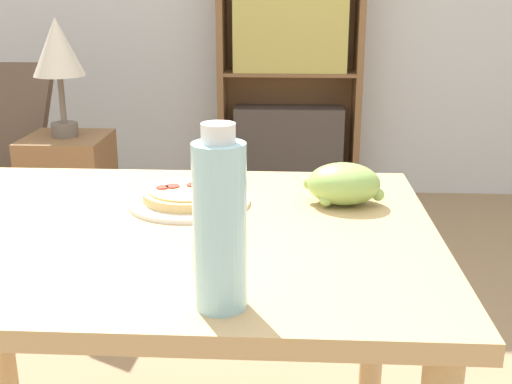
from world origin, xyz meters
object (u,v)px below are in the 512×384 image
Objects in this scene: grape_bunch at (343,184)px; bookshelf at (289,84)px; pizza_on_plate at (189,197)px; salt_shaker at (204,252)px; table_lamp at (58,53)px; drink_bottle at (220,224)px; side_table at (72,206)px.

grape_bunch is 2.40m from bookshelf.
pizza_on_plate is at bearing -94.93° from bookshelf.
pizza_on_plate is at bearing 103.09° from salt_shaker.
drink_bottle is at bearing -64.20° from table_lamp.
salt_shaker is at bearing -125.68° from grape_bunch.
side_table is (-1.06, 1.28, -0.50)m from grape_bunch.
bookshelf reaches higher than drink_bottle.
salt_shaker is at bearing -76.91° from pizza_on_plate.
side_table is (-0.73, 1.29, -0.47)m from pizza_on_plate.
drink_bottle is at bearing -64.20° from side_table.
drink_bottle reaches higher than side_table.
pizza_on_plate is 0.43× the size of side_table.
grape_bunch is at bearing 54.32° from salt_shaker.
bookshelf is 1.51m from side_table.
table_lamp is (-0.81, 1.63, 0.17)m from salt_shaker.
grape_bunch reaches higher than pizza_on_plate.
salt_shaker is at bearing 108.00° from drink_bottle.
grape_bunch is at bearing -87.04° from bookshelf.
drink_bottle is at bearing -113.82° from grape_bunch.
grape_bunch is 1.74m from side_table.
table_lamp reaches higher than side_table.
side_table is (-0.81, 1.63, -0.49)m from salt_shaker.
bookshelf is (0.21, 2.41, -0.10)m from pizza_on_plate.
bookshelf is 2.43× the size of side_table.
drink_bottle reaches higher than grape_bunch.
grape_bunch is 2.89× the size of salt_shaker.
bookshelf is at bearing 49.94° from table_lamp.
salt_shaker is (0.08, -0.33, 0.01)m from pizza_on_plate.
pizza_on_plate is 0.33m from grape_bunch.
side_table is at bearing 116.38° from salt_shaker.
bookshelf is at bearing 92.96° from grape_bunch.
table_lamp reaches higher than grape_bunch.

